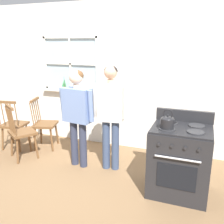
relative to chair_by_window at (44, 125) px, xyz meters
The scene contains 10 objects.
ground_plane 1.38m from the chair_by_window, 36.98° to the right, with size 16.00×16.00×0.00m, color brown.
wall_back 1.52m from the chair_by_window, 29.94° to the left, with size 6.40×0.16×2.70m.
chair_by_window is the anchor object (origin of this frame).
chair_near_wall 0.57m from the chair_by_window, 156.05° to the right, with size 0.47×0.46×0.97m.
chair_center_cluster 0.53m from the chair_by_window, 100.74° to the right, with size 0.57×0.57×0.97m.
person_elderly_left 1.17m from the chair_by_window, 24.03° to the right, with size 0.61×0.27×1.57m.
person_teen_center 1.62m from the chair_by_window, 13.12° to the right, with size 0.55×0.26×1.65m.
stove 2.65m from the chair_by_window, 14.03° to the right, with size 0.76×0.68×1.08m.
kettle 2.59m from the chair_by_window, 17.86° to the right, with size 0.21×0.17×0.25m.
potted_plant 0.87m from the chair_by_window, 73.70° to the left, with size 0.11×0.11×0.29m.
Camera 1 is at (1.75, -2.99, 1.97)m, focal length 40.00 mm.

